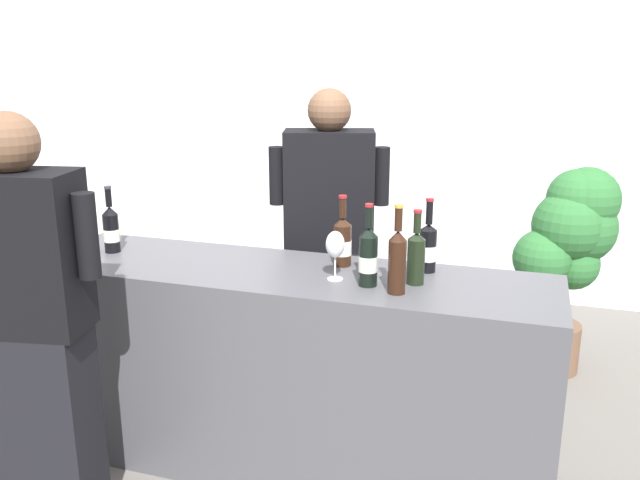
% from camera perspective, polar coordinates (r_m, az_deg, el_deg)
% --- Properties ---
extents(ground_plane, '(12.00, 12.00, 0.00)m').
position_cam_1_polar(ground_plane, '(3.29, -2.54, -18.35)').
color(ground_plane, '#66605B').
extents(wall_back, '(8.00, 0.10, 2.80)m').
position_cam_1_polar(wall_back, '(5.27, 7.21, 10.70)').
color(wall_back, white).
rests_on(wall_back, ground_plane).
extents(counter, '(2.29, 0.60, 0.94)m').
position_cam_1_polar(counter, '(3.06, -2.64, -11.03)').
color(counter, '#4C4C51').
rests_on(counter, ground_plane).
extents(wine_bottle_0, '(0.07, 0.07, 0.32)m').
position_cam_1_polar(wine_bottle_0, '(3.27, -17.47, 0.93)').
color(wine_bottle_0, black).
rests_on(wine_bottle_0, counter).
extents(wine_bottle_1, '(0.07, 0.07, 0.35)m').
position_cam_1_polar(wine_bottle_1, '(2.58, 6.64, -1.64)').
color(wine_bottle_1, black).
rests_on(wine_bottle_1, counter).
extents(wine_bottle_2, '(0.07, 0.07, 0.31)m').
position_cam_1_polar(wine_bottle_2, '(2.70, 8.22, -1.36)').
color(wine_bottle_2, black).
rests_on(wine_bottle_2, counter).
extents(wine_bottle_3, '(0.08, 0.08, 0.32)m').
position_cam_1_polar(wine_bottle_3, '(2.92, 1.93, -0.10)').
color(wine_bottle_3, black).
rests_on(wine_bottle_3, counter).
extents(wine_bottle_4, '(0.07, 0.07, 0.32)m').
position_cam_1_polar(wine_bottle_4, '(2.87, 9.23, -0.58)').
color(wine_bottle_4, black).
rests_on(wine_bottle_4, counter).
extents(wine_bottle_5, '(0.08, 0.08, 0.34)m').
position_cam_1_polar(wine_bottle_5, '(2.66, 4.16, -1.41)').
color(wine_bottle_5, black).
rests_on(wine_bottle_5, counter).
extents(wine_glass, '(0.08, 0.08, 0.21)m').
position_cam_1_polar(wine_glass, '(2.72, 1.31, -0.52)').
color(wine_glass, silver).
rests_on(wine_glass, counter).
extents(person_server, '(0.59, 0.35, 1.68)m').
position_cam_1_polar(person_server, '(3.48, 0.76, -1.44)').
color(person_server, black).
rests_on(person_server, ground_plane).
extents(person_guest, '(0.58, 0.31, 1.66)m').
position_cam_1_polar(person_guest, '(2.74, -23.43, -7.87)').
color(person_guest, black).
rests_on(person_guest, ground_plane).
extents(potted_shrub, '(0.58, 0.52, 1.22)m').
position_cam_1_polar(potted_shrub, '(4.15, 20.70, 0.26)').
color(potted_shrub, brown).
rests_on(potted_shrub, ground_plane).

